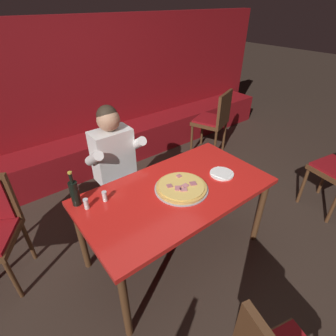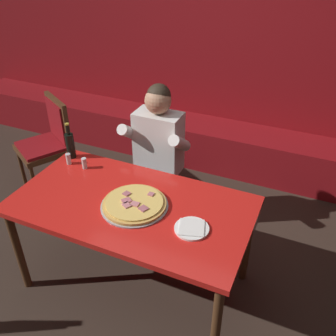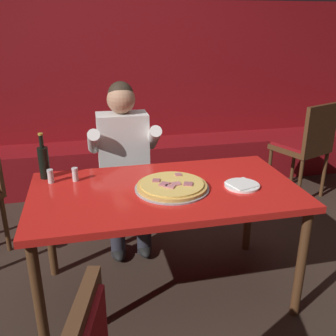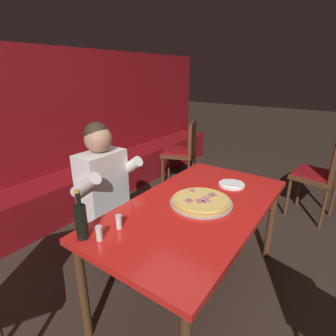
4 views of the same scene
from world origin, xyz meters
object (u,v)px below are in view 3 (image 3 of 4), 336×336
(shaker_oregano, at_px, (75,175))
(diner_seated_blue_shirt, at_px, (125,159))
(shaker_red_pepper_flakes, at_px, (51,177))
(main_dining_table, at_px, (165,199))
(pizza, at_px, (172,186))
(beer_bottle, at_px, (44,161))
(dining_chair_by_booth, at_px, (307,142))
(plate_white_paper, at_px, (242,185))

(shaker_oregano, bearing_deg, diner_seated_blue_shirt, 52.31)
(shaker_red_pepper_flakes, bearing_deg, main_dining_table, -19.35)
(main_dining_table, relative_size, shaker_oregano, 18.35)
(pizza, distance_m, beer_bottle, 0.82)
(beer_bottle, height_order, shaker_red_pepper_flakes, beer_bottle)
(beer_bottle, distance_m, shaker_oregano, 0.22)
(beer_bottle, bearing_deg, shaker_oregano, -27.25)
(dining_chair_by_booth, bearing_deg, main_dining_table, -145.70)
(plate_white_paper, xyz_separation_m, diner_seated_blue_shirt, (-0.62, 0.77, -0.06))
(dining_chair_by_booth, bearing_deg, plate_white_paper, -134.98)
(pizza, xyz_separation_m, dining_chair_by_booth, (1.63, 1.15, -0.19))
(beer_bottle, bearing_deg, pizza, -24.94)
(beer_bottle, distance_m, diner_seated_blue_shirt, 0.67)
(shaker_oregano, bearing_deg, plate_white_paper, -17.43)
(shaker_oregano, height_order, diner_seated_blue_shirt, diner_seated_blue_shirt)
(shaker_red_pepper_flakes, height_order, shaker_oregano, same)
(plate_white_paper, xyz_separation_m, dining_chair_by_booth, (1.21, 1.21, -0.18))
(pizza, height_order, diner_seated_blue_shirt, diner_seated_blue_shirt)
(diner_seated_blue_shirt, bearing_deg, pizza, -74.26)
(main_dining_table, xyz_separation_m, plate_white_paper, (0.45, -0.08, 0.08))
(plate_white_paper, relative_size, shaker_oregano, 2.44)
(beer_bottle, relative_size, diner_seated_blue_shirt, 0.23)
(pizza, height_order, dining_chair_by_booth, dining_chair_by_booth)
(pizza, bearing_deg, shaker_oregano, 155.85)
(main_dining_table, distance_m, plate_white_paper, 0.47)
(beer_bottle, relative_size, shaker_red_pepper_flakes, 3.40)
(main_dining_table, distance_m, shaker_red_pepper_flakes, 0.71)
(main_dining_table, distance_m, pizza, 0.10)
(pizza, relative_size, diner_seated_blue_shirt, 0.34)
(shaker_oregano, xyz_separation_m, dining_chair_by_booth, (2.18, 0.90, -0.21))
(pizza, bearing_deg, plate_white_paper, -7.71)
(beer_bottle, bearing_deg, plate_white_paper, -19.09)
(shaker_red_pepper_flakes, distance_m, dining_chair_by_booth, 2.50)
(shaker_oregano, distance_m, dining_chair_by_booth, 2.37)
(main_dining_table, bearing_deg, shaker_oregano, 156.14)
(pizza, relative_size, plate_white_paper, 2.09)
(plate_white_paper, bearing_deg, pizza, 172.29)
(pizza, distance_m, dining_chair_by_booth, 2.00)
(plate_white_paper, height_order, diner_seated_blue_shirt, diner_seated_blue_shirt)
(main_dining_table, relative_size, beer_bottle, 5.40)
(plate_white_paper, bearing_deg, shaker_oregano, 162.57)
(shaker_red_pepper_flakes, xyz_separation_m, diner_seated_blue_shirt, (0.50, 0.46, -0.09))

